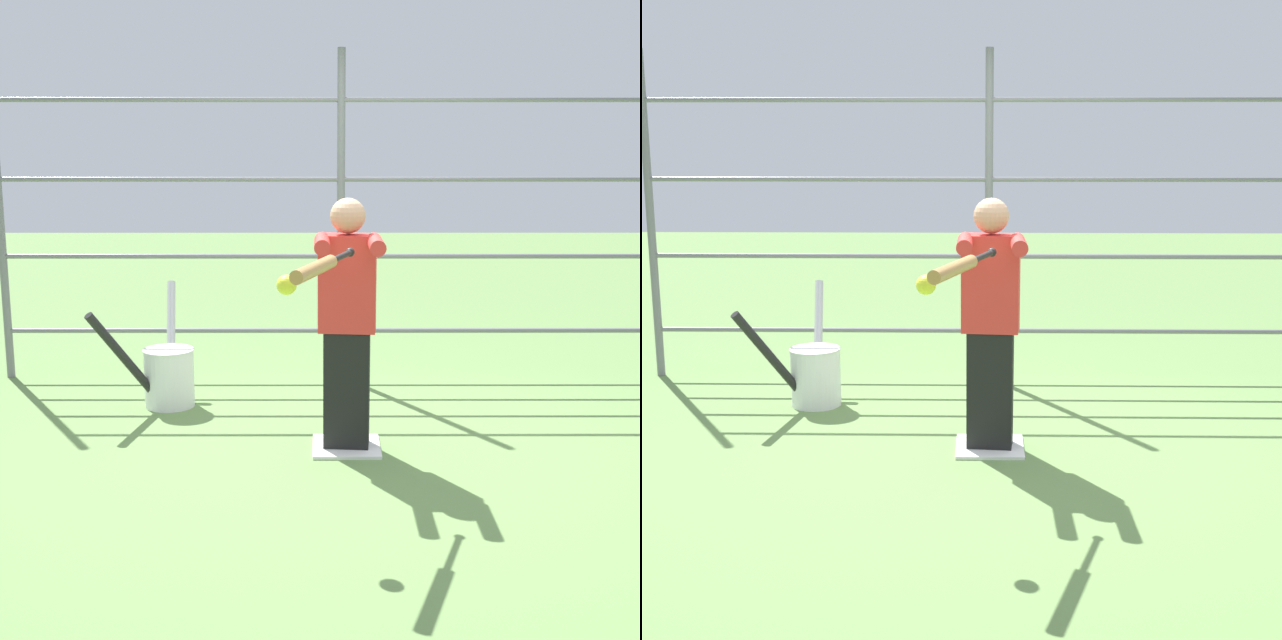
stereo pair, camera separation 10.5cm
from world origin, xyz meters
TOP-DOWN VIEW (x-y plane):
  - ground_plane at (0.00, 0.00)m, footprint 24.00×24.00m
  - home_plate at (0.00, 0.00)m, footprint 0.40×0.40m
  - fence_backstop at (0.00, -1.60)m, footprint 5.13×0.06m
  - batter at (0.00, 0.01)m, footprint 0.38×0.52m
  - baseball_bat_swinging at (0.16, 0.89)m, footprint 0.32×0.85m
  - softball_in_flight at (0.32, 0.91)m, footprint 0.10×0.10m
  - bat_bucket at (1.20, -0.86)m, footprint 0.65×0.97m

SIDE VIEW (x-z plane):
  - ground_plane at x=0.00m, z-range 0.00..0.00m
  - home_plate at x=0.00m, z-range 0.00..0.02m
  - bat_bucket at x=1.20m, z-range -0.17..0.62m
  - batter at x=0.00m, z-range 0.06..1.54m
  - softball_in_flight at x=0.32m, z-range 1.09..1.18m
  - baseball_bat_swinging at x=0.16m, z-range 1.19..1.26m
  - fence_backstop at x=0.00m, z-range 0.00..2.44m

